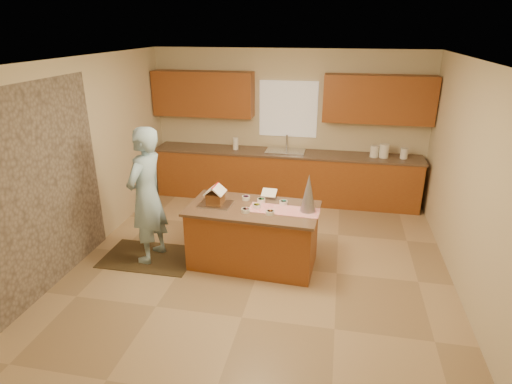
% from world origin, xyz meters
% --- Properties ---
extents(floor, '(5.50, 5.50, 0.00)m').
position_xyz_m(floor, '(0.00, 0.00, 0.00)').
color(floor, tan).
rests_on(floor, ground).
extents(ceiling, '(5.50, 5.50, 0.00)m').
position_xyz_m(ceiling, '(0.00, 0.00, 2.70)').
color(ceiling, silver).
rests_on(ceiling, floor).
extents(wall_back, '(5.50, 5.50, 0.00)m').
position_xyz_m(wall_back, '(0.00, 2.75, 1.35)').
color(wall_back, beige).
rests_on(wall_back, floor).
extents(wall_front, '(5.50, 5.50, 0.00)m').
position_xyz_m(wall_front, '(0.00, -2.75, 1.35)').
color(wall_front, beige).
rests_on(wall_front, floor).
extents(wall_left, '(5.50, 5.50, 0.00)m').
position_xyz_m(wall_left, '(-2.50, 0.00, 1.35)').
color(wall_left, beige).
rests_on(wall_left, floor).
extents(wall_right, '(5.50, 5.50, 0.00)m').
position_xyz_m(wall_right, '(2.50, 0.00, 1.35)').
color(wall_right, beige).
rests_on(wall_right, floor).
extents(stone_accent, '(0.00, 2.50, 2.50)m').
position_xyz_m(stone_accent, '(-2.48, -0.80, 1.25)').
color(stone_accent, gray).
rests_on(stone_accent, wall_left).
extents(window_curtain, '(1.05, 0.03, 1.00)m').
position_xyz_m(window_curtain, '(0.00, 2.72, 1.65)').
color(window_curtain, white).
rests_on(window_curtain, wall_back).
extents(back_counter_base, '(4.80, 0.60, 0.88)m').
position_xyz_m(back_counter_base, '(0.00, 2.45, 0.44)').
color(back_counter_base, brown).
rests_on(back_counter_base, floor).
extents(back_counter_top, '(4.85, 0.63, 0.04)m').
position_xyz_m(back_counter_top, '(0.00, 2.45, 0.90)').
color(back_counter_top, brown).
rests_on(back_counter_top, back_counter_base).
extents(upper_cabinet_left, '(1.85, 0.35, 0.80)m').
position_xyz_m(upper_cabinet_left, '(-1.55, 2.57, 1.90)').
color(upper_cabinet_left, brown).
rests_on(upper_cabinet_left, wall_back).
extents(upper_cabinet_right, '(1.85, 0.35, 0.80)m').
position_xyz_m(upper_cabinet_right, '(1.55, 2.57, 1.90)').
color(upper_cabinet_right, brown).
rests_on(upper_cabinet_right, wall_back).
extents(sink, '(0.70, 0.45, 0.12)m').
position_xyz_m(sink, '(0.00, 2.45, 0.89)').
color(sink, silver).
rests_on(sink, back_counter_top).
extents(faucet, '(0.03, 0.03, 0.28)m').
position_xyz_m(faucet, '(0.00, 2.63, 1.06)').
color(faucet, silver).
rests_on(faucet, back_counter_top).
extents(island_base, '(1.69, 0.91, 0.81)m').
position_xyz_m(island_base, '(-0.11, 0.05, 0.40)').
color(island_base, brown).
rests_on(island_base, floor).
extents(island_top, '(1.77, 0.99, 0.04)m').
position_xyz_m(island_top, '(-0.11, 0.05, 0.82)').
color(island_top, brown).
rests_on(island_top, island_base).
extents(table_runner, '(0.93, 0.38, 0.01)m').
position_xyz_m(table_runner, '(0.30, 0.03, 0.84)').
color(table_runner, red).
rests_on(table_runner, island_top).
extents(baking_tray, '(0.44, 0.33, 0.02)m').
position_xyz_m(baking_tray, '(-0.62, 0.03, 0.85)').
color(baking_tray, silver).
rests_on(baking_tray, island_top).
extents(cookbook, '(0.21, 0.17, 0.09)m').
position_xyz_m(cookbook, '(0.05, 0.39, 0.92)').
color(cookbook, white).
rests_on(cookbook, island_top).
extents(tinsel_tree, '(0.21, 0.21, 0.50)m').
position_xyz_m(tinsel_tree, '(0.60, 0.06, 1.09)').
color(tinsel_tree, silver).
rests_on(tinsel_tree, island_top).
extents(rug, '(1.27, 0.83, 0.01)m').
position_xyz_m(rug, '(-1.59, -0.09, 0.01)').
color(rug, black).
rests_on(rug, floor).
extents(boy, '(0.55, 0.75, 1.87)m').
position_xyz_m(boy, '(-1.54, -0.09, 0.95)').
color(boy, '#8DB3C8').
rests_on(boy, rug).
extents(canister_a, '(0.15, 0.15, 0.20)m').
position_xyz_m(canister_a, '(1.56, 2.45, 1.02)').
color(canister_a, white).
rests_on(canister_a, back_counter_top).
extents(canister_b, '(0.16, 0.16, 0.24)m').
position_xyz_m(canister_b, '(1.72, 2.45, 1.04)').
color(canister_b, white).
rests_on(canister_b, back_counter_top).
extents(canister_c, '(0.13, 0.13, 0.18)m').
position_xyz_m(canister_c, '(2.06, 2.45, 1.01)').
color(canister_c, white).
rests_on(canister_c, back_counter_top).
extents(paper_towel, '(0.10, 0.10, 0.22)m').
position_xyz_m(paper_towel, '(-0.93, 2.45, 1.03)').
color(paper_towel, white).
rests_on(paper_towel, back_counter_top).
extents(gingerbread_house, '(0.26, 0.27, 0.26)m').
position_xyz_m(gingerbread_house, '(-0.62, 0.03, 0.96)').
color(gingerbread_house, brown).
rests_on(gingerbread_house, baking_tray).
extents(candy_bowls, '(0.64, 0.53, 0.05)m').
position_xyz_m(candy_bowls, '(-0.02, 0.09, 0.87)').
color(candy_bowls, orange).
rests_on(candy_bowls, island_top).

